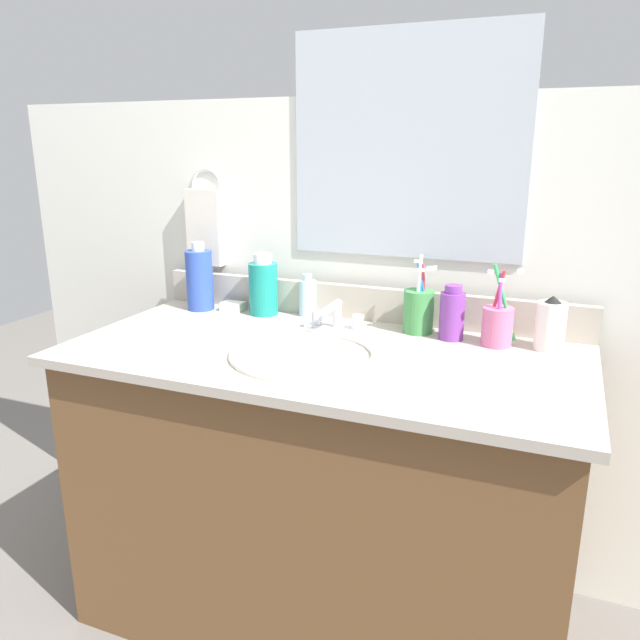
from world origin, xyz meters
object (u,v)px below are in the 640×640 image
Objects in this scene: bottle_mouthwash_teal at (263,287)px; bottle_shampoo_blue at (200,279)px; bottle_gel_clear at (308,297)px; soap_bar at (233,306)px; faucet at (336,321)px; bottle_lotion_white at (550,325)px; hand_towel at (205,227)px; cup_green at (419,310)px; cup_pink at (497,325)px; bottle_cream_purple at (452,314)px.

bottle_mouthwash_teal is 0.88× the size of bottle_shampoo_blue.
bottle_shampoo_blue is at bearing -170.58° from bottle_gel_clear.
soap_bar is at bearing -172.18° from bottle_gel_clear.
bottle_lotion_white is at bearing 6.11° from faucet.
cup_green is at bearing -7.34° from hand_towel.
bottle_gel_clear is 0.68× the size of bottle_mouthwash_teal.
bottle_mouthwash_teal is 2.65× the size of soap_bar.
cup_pink is at bearing -1.61° from bottle_shampoo_blue.
soap_bar is (0.09, 0.02, -0.07)m from bottle_shampoo_blue.
hand_towel is 0.39m from bottle_gel_clear.
bottle_lotion_white is 0.66× the size of cup_pink.
cup_pink is at bearing -7.93° from hand_towel.
hand_towel is 0.28m from bottle_mouthwash_teal.
cup_green is (0.19, 0.08, 0.03)m from faucet.
hand_towel reaches higher than bottle_lotion_white.
cup_green reaches higher than bottle_lotion_white.
cup_pink reaches higher than bottle_cream_purple.
cup_green is at bearing 164.35° from bottle_cream_purple.
bottle_cream_purple is 2.08× the size of soap_bar.
hand_towel reaches higher than cup_pink.
cup_pink is 3.02× the size of soap_bar.
bottle_cream_purple is at bearing -1.07° from bottle_shampoo_blue.
bottle_shampoo_blue reaches higher than soap_bar.
bottle_mouthwash_teal is at bearing 178.66° from cup_green.
bottle_mouthwash_teal is at bearing 160.80° from faucet.
hand_towel is 0.88m from cup_pink.
bottle_lotion_white is (0.50, 0.05, 0.03)m from faucet.
faucet is 0.36m from soap_bar.
bottle_cream_purple is (0.28, 0.05, 0.03)m from faucet.
soap_bar is (-0.22, -0.03, -0.04)m from bottle_gel_clear.
bottle_mouthwash_teal is 0.44m from cup_green.
bottle_cream_purple is at bearing -15.65° from cup_green.
bottle_lotion_white is at bearing 0.53° from bottle_cream_purple.
soap_bar is at bearing 179.70° from bottle_mouthwash_teal.
cup_pink is (0.82, -0.02, -0.04)m from bottle_shampoo_blue.
bottle_shampoo_blue is 0.98× the size of cup_green.
soap_bar is (0.13, -0.07, -0.21)m from hand_towel.
hand_towel is 0.25m from soap_bar.
hand_towel is at bearing 109.55° from bottle_shampoo_blue.
cup_pink is (0.11, -0.01, -0.01)m from bottle_cream_purple.
bottle_lotion_white is at bearing -2.24° from soap_bar.
faucet is 0.94× the size of bottle_mouthwash_teal.
cup_green is at bearing -1.15° from soap_bar.
bottle_mouthwash_teal reaches higher than soap_bar.
soap_bar is at bearing 13.13° from bottle_shampoo_blue.
bottle_lotion_white reaches higher than faucet.
bottle_gel_clear is 1.80× the size of soap_bar.
hand_towel is 1.11× the size of cup_green.
bottle_cream_purple reaches higher than faucet.
bottle_mouthwash_teal is (-0.12, -0.03, 0.03)m from bottle_gel_clear.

